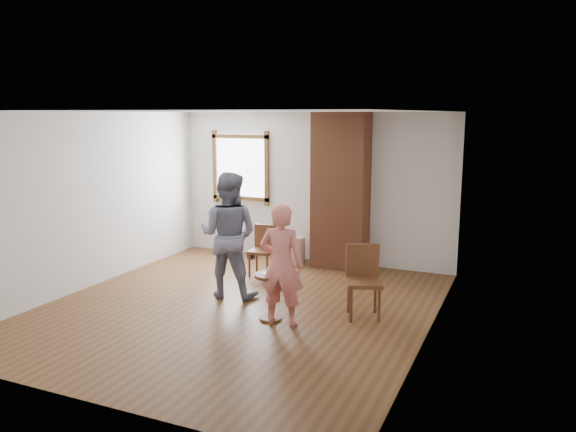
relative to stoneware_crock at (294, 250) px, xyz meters
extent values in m
plane|color=brown|center=(0.19, -2.40, -0.24)|extent=(5.50, 5.50, 0.00)
cube|color=silver|center=(0.19, 0.35, 1.06)|extent=(5.00, 0.04, 2.60)
cube|color=silver|center=(-2.31, -2.40, 1.06)|extent=(0.04, 5.50, 2.60)
cube|color=silver|center=(2.69, -2.40, 1.06)|extent=(0.04, 5.50, 2.60)
cube|color=white|center=(0.19, -2.40, 2.36)|extent=(5.00, 5.50, 0.04)
cube|color=brown|center=(-1.21, 0.31, 1.36)|extent=(1.14, 0.06, 1.34)
cube|color=white|center=(-1.21, 0.33, 1.36)|extent=(1.00, 0.02, 1.20)
cube|color=brown|center=(0.79, 0.10, 1.06)|extent=(0.90, 0.50, 2.60)
cylinder|color=tan|center=(0.00, 0.00, 0.00)|extent=(0.45, 0.45, 0.48)
cylinder|color=black|center=(-0.85, 0.00, -0.17)|extent=(0.19, 0.19, 0.14)
cube|color=brown|center=(-0.19, -0.90, 0.17)|extent=(0.40, 0.40, 0.04)
cylinder|color=brown|center=(-0.33, -1.06, -0.04)|extent=(0.04, 0.04, 0.40)
cylinder|color=brown|center=(-0.02, -1.04, -0.04)|extent=(0.04, 0.04, 0.40)
cylinder|color=brown|center=(-0.35, -0.76, -0.04)|extent=(0.04, 0.04, 0.40)
cylinder|color=brown|center=(-0.05, -0.74, -0.04)|extent=(0.04, 0.04, 0.40)
cube|color=brown|center=(-0.20, -0.73, 0.37)|extent=(0.38, 0.06, 0.40)
cube|color=brown|center=(1.84, -2.07, 0.22)|extent=(0.56, 0.56, 0.05)
cylinder|color=brown|center=(1.74, -2.30, -0.01)|extent=(0.04, 0.04, 0.46)
cylinder|color=brown|center=(2.06, -2.17, -0.01)|extent=(0.04, 0.04, 0.46)
cylinder|color=brown|center=(1.61, -1.98, -0.01)|extent=(0.04, 0.04, 0.46)
cylinder|color=brown|center=(1.93, -1.84, -0.01)|extent=(0.04, 0.04, 0.46)
cube|color=brown|center=(1.76, -1.89, 0.45)|extent=(0.41, 0.20, 0.46)
cylinder|color=brown|center=(0.78, -2.62, 0.34)|extent=(0.40, 0.40, 0.04)
cylinder|color=brown|center=(0.78, -2.62, 0.05)|extent=(0.06, 0.06, 0.54)
cylinder|color=brown|center=(0.78, -2.62, -0.22)|extent=(0.28, 0.28, 0.03)
cylinder|color=white|center=(0.78, -2.62, 0.37)|extent=(0.18, 0.18, 0.01)
cube|color=silver|center=(0.79, -2.62, 0.40)|extent=(0.08, 0.07, 0.06)
imported|color=#131536|center=(-0.16, -2.00, 0.65)|extent=(0.95, 0.78, 1.78)
imported|color=#E87B74|center=(0.98, -2.71, 0.52)|extent=(0.59, 0.43, 1.52)
camera|label=1|loc=(3.69, -8.73, 2.34)|focal=35.00mm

